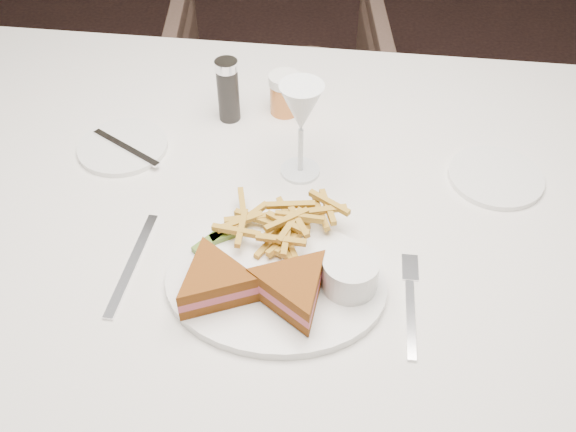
# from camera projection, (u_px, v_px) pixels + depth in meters

# --- Properties ---
(ground) EXTENTS (5.00, 5.00, 0.00)m
(ground) POSITION_uv_depth(u_px,v_px,m) (353.00, 316.00, 1.81)
(ground) COLOR black
(ground) RESTS_ON ground
(table) EXTENTS (1.65, 1.16, 0.75)m
(table) POSITION_uv_depth(u_px,v_px,m) (290.00, 347.00, 1.30)
(table) COLOR silver
(table) RESTS_ON ground
(chair_far) EXTENTS (0.69, 0.65, 0.66)m
(chair_far) POSITION_uv_depth(u_px,v_px,m) (278.00, 89.00, 2.03)
(chair_far) COLOR #4F3A30
(chair_far) RESTS_ON ground
(table_setting) EXTENTS (0.82, 0.67, 0.18)m
(table_setting) POSITION_uv_depth(u_px,v_px,m) (280.00, 220.00, 0.97)
(table_setting) COLOR white
(table_setting) RESTS_ON table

